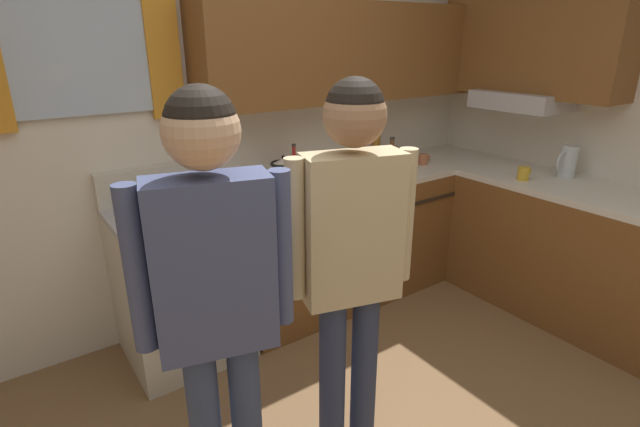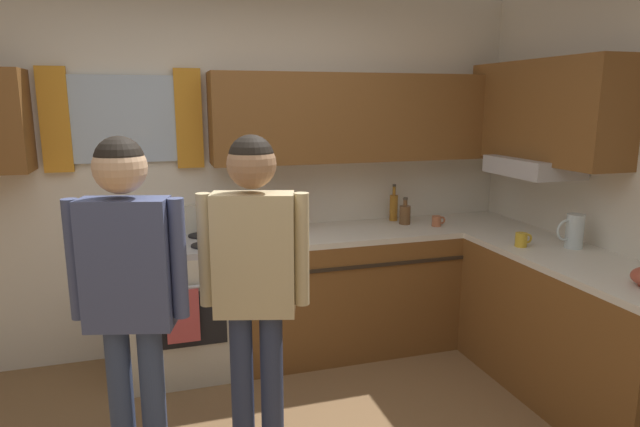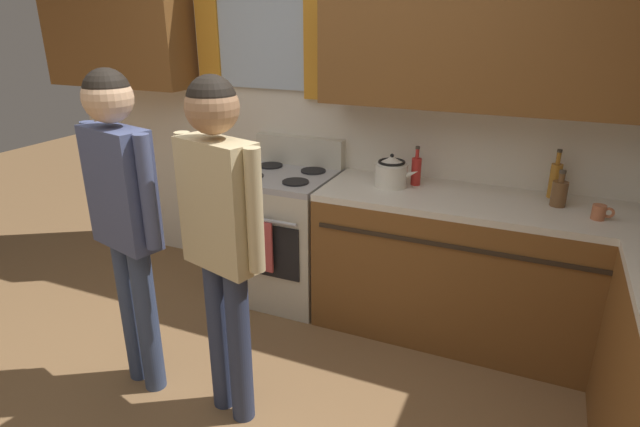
{
  "view_description": "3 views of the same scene",
  "coord_description": "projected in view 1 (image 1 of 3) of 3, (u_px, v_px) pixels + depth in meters",
  "views": [
    {
      "loc": [
        -1.05,
        -0.93,
        1.8
      ],
      "look_at": [
        0.04,
        0.6,
        1.1
      ],
      "focal_mm": 26.85,
      "sensor_mm": 36.0,
      "label": 1
    },
    {
      "loc": [
        -0.4,
        -2.05,
        1.82
      ],
      "look_at": [
        0.46,
        0.74,
        1.21
      ],
      "focal_mm": 30.4,
      "sensor_mm": 36.0,
      "label": 2
    },
    {
      "loc": [
        1.28,
        -1.41,
        1.9
      ],
      "look_at": [
        0.31,
        0.79,
        0.97
      ],
      "focal_mm": 29.15,
      "sensor_mm": 36.0,
      "label": 3
    }
  ],
  "objects": [
    {
      "name": "cup_terracotta",
      "position": [
        424.0,
        159.0,
        3.57
      ],
      "size": [
        0.11,
        0.07,
        0.08
      ],
      "color": "#B76642",
      "rests_on": "kitchen_counter_run"
    },
    {
      "name": "water_pitcher",
      "position": [
        567.0,
        161.0,
        3.22
      ],
      "size": [
        0.19,
        0.11,
        0.22
      ],
      "color": "silver",
      "rests_on": "kitchen_counter_run"
    },
    {
      "name": "bottle_oil_amber",
      "position": [
        376.0,
        147.0,
        3.64
      ],
      "size": [
        0.06,
        0.06,
        0.29
      ],
      "color": "#B27223",
      "rests_on": "kitchen_counter_run"
    },
    {
      "name": "adult_in_plaid",
      "position": [
        351.0,
        244.0,
        1.83
      ],
      "size": [
        0.5,
        0.26,
        1.68
      ],
      "color": "#2D3856",
      "rests_on": "ground"
    },
    {
      "name": "stove_oven",
      "position": [
        180.0,
        281.0,
        2.77
      ],
      "size": [
        0.66,
        0.67,
        1.1
      ],
      "color": "beige",
      "rests_on": "ground"
    },
    {
      "name": "stovetop_kettle",
      "position": [
        284.0,
        173.0,
        3.01
      ],
      "size": [
        0.27,
        0.2,
        0.21
      ],
      "color": "silver",
      "rests_on": "kitchen_counter_run"
    },
    {
      "name": "bottle_squat_brown",
      "position": [
        392.0,
        154.0,
        3.56
      ],
      "size": [
        0.08,
        0.08,
        0.21
      ],
      "color": "brown",
      "rests_on": "kitchen_counter_run"
    },
    {
      "name": "kitchen_counter_run",
      "position": [
        448.0,
        238.0,
        3.41
      ],
      "size": [
        2.24,
        2.16,
        0.9
      ],
      "color": "brown",
      "rests_on": "ground"
    },
    {
      "name": "adult_left",
      "position": [
        215.0,
        284.0,
        1.53
      ],
      "size": [
        0.51,
        0.25,
        1.68
      ],
      "color": "#38476B",
      "rests_on": "ground"
    },
    {
      "name": "mug_mustard_yellow",
      "position": [
        524.0,
        173.0,
        3.18
      ],
      "size": [
        0.12,
        0.08,
        0.09
      ],
      "color": "gold",
      "rests_on": "kitchen_counter_run"
    },
    {
      "name": "bottle_sauce_red",
      "position": [
        294.0,
        167.0,
        3.15
      ],
      "size": [
        0.06,
        0.06,
        0.25
      ],
      "color": "red",
      "rests_on": "kitchen_counter_run"
    },
    {
      "name": "back_wall_unit",
      "position": [
        205.0,
        99.0,
        2.83
      ],
      "size": [
        4.6,
        0.42,
        2.6
      ],
      "color": "silver",
      "rests_on": "ground"
    }
  ]
}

